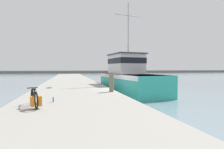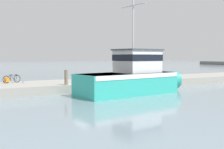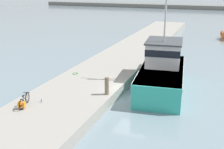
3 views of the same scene
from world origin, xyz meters
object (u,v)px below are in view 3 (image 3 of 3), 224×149
Objects in this scene: fishing_boat_main at (162,70)px; mooring_post at (107,86)px; water_bottle_by_bike at (41,101)px; bicycle_touring at (24,102)px.

mooring_post is (-3.02, -5.06, -0.09)m from fishing_boat_main.
fishing_boat_main is at bearing 50.29° from water_bottle_by_bike.
water_bottle_by_bike is at bearing 40.06° from bicycle_touring.
bicycle_touring is 1.33× the size of mooring_post.
bicycle_touring is 1.24m from water_bottle_by_bike.
water_bottle_by_bike is (-3.62, -2.94, -0.54)m from mooring_post.
fishing_boat_main is 8.49× the size of mooring_post.
mooring_post is 4.70m from water_bottle_by_bike.
bicycle_touring reaches higher than water_bottle_by_bike.
bicycle_touring is at bearing -122.18° from water_bottle_by_bike.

